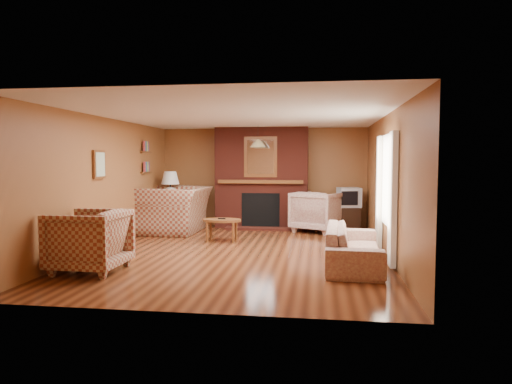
# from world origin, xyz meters

# --- Properties ---
(floor) EXTENTS (6.50, 6.50, 0.00)m
(floor) POSITION_xyz_m (0.00, 0.00, 0.00)
(floor) COLOR #451F0E
(floor) RESTS_ON ground
(ceiling) EXTENTS (6.50, 6.50, 0.00)m
(ceiling) POSITION_xyz_m (0.00, 0.00, 2.40)
(ceiling) COLOR silver
(ceiling) RESTS_ON wall_back
(wall_back) EXTENTS (6.50, 0.00, 6.50)m
(wall_back) POSITION_xyz_m (0.00, 3.25, 1.20)
(wall_back) COLOR #97592E
(wall_back) RESTS_ON floor
(wall_front) EXTENTS (6.50, 0.00, 6.50)m
(wall_front) POSITION_xyz_m (0.00, -3.25, 1.20)
(wall_front) COLOR #97592E
(wall_front) RESTS_ON floor
(wall_left) EXTENTS (0.00, 6.50, 6.50)m
(wall_left) POSITION_xyz_m (-2.50, 0.00, 1.20)
(wall_left) COLOR #97592E
(wall_left) RESTS_ON floor
(wall_right) EXTENTS (0.00, 6.50, 6.50)m
(wall_right) POSITION_xyz_m (2.50, 0.00, 1.20)
(wall_right) COLOR #97592E
(wall_right) RESTS_ON floor
(fireplace) EXTENTS (2.20, 0.82, 2.40)m
(fireplace) POSITION_xyz_m (0.00, 2.98, 1.18)
(fireplace) COLOR #591C13
(fireplace) RESTS_ON floor
(window_right) EXTENTS (0.10, 1.85, 2.00)m
(window_right) POSITION_xyz_m (2.45, -0.20, 1.13)
(window_right) COLOR beige
(window_right) RESTS_ON wall_right
(bookshelf) EXTENTS (0.09, 0.55, 0.71)m
(bookshelf) POSITION_xyz_m (-2.44, 1.90, 1.67)
(bookshelf) COLOR brown
(bookshelf) RESTS_ON wall_left
(botanical_print) EXTENTS (0.05, 0.40, 0.50)m
(botanical_print) POSITION_xyz_m (-2.47, -0.30, 1.55)
(botanical_print) COLOR brown
(botanical_print) RESTS_ON wall_left
(pendant_light) EXTENTS (0.36, 0.36, 0.48)m
(pendant_light) POSITION_xyz_m (0.00, 2.30, 2.00)
(pendant_light) COLOR black
(pendant_light) RESTS_ON ceiling
(plaid_loveseat) EXTENTS (1.39, 1.59, 1.02)m
(plaid_loveseat) POSITION_xyz_m (-1.85, 2.05, 0.51)
(plaid_loveseat) COLOR maroon
(plaid_loveseat) RESTS_ON floor
(plaid_armchair) EXTENTS (1.01, 0.98, 0.91)m
(plaid_armchair) POSITION_xyz_m (-1.95, -1.69, 0.45)
(plaid_armchair) COLOR maroon
(plaid_armchair) RESTS_ON floor
(floral_sofa) EXTENTS (0.91, 2.12, 0.61)m
(floral_sofa) POSITION_xyz_m (1.90, -0.75, 0.30)
(floral_sofa) COLOR beige
(floral_sofa) RESTS_ON floor
(floral_armchair) EXTENTS (1.34, 1.35, 0.92)m
(floral_armchair) POSITION_xyz_m (1.34, 2.53, 0.46)
(floral_armchair) COLOR beige
(floral_armchair) RESTS_ON floor
(coffee_table) EXTENTS (0.78, 0.49, 0.47)m
(coffee_table) POSITION_xyz_m (-0.55, 0.99, 0.39)
(coffee_table) COLOR brown
(coffee_table) RESTS_ON floor
(side_table) EXTENTS (0.51, 0.51, 0.66)m
(side_table) POSITION_xyz_m (-2.10, 2.45, 0.33)
(side_table) COLOR brown
(side_table) RESTS_ON floor
(table_lamp) EXTENTS (0.42, 0.42, 0.70)m
(table_lamp) POSITION_xyz_m (-2.10, 2.45, 1.05)
(table_lamp) COLOR white
(table_lamp) RESTS_ON side_table
(tv_stand) EXTENTS (0.53, 0.48, 0.55)m
(tv_stand) POSITION_xyz_m (2.05, 2.80, 0.27)
(tv_stand) COLOR black
(tv_stand) RESTS_ON floor
(crt_tv) EXTENTS (0.57, 0.57, 0.45)m
(crt_tv) POSITION_xyz_m (2.05, 2.79, 0.77)
(crt_tv) COLOR #ABADB3
(crt_tv) RESTS_ON tv_stand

